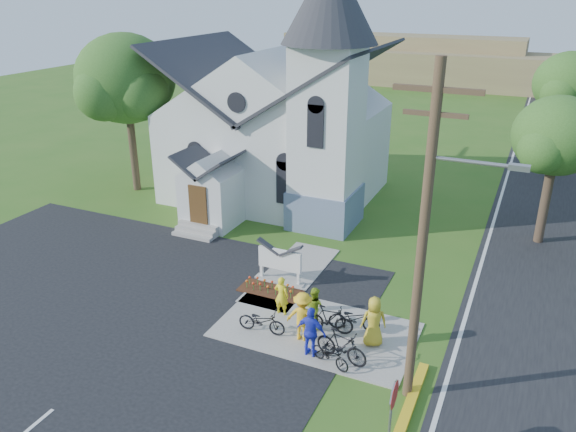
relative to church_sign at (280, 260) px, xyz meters
The scene contains 23 objects.
ground 3.57m from the church_sign, 69.44° to the right, with size 120.00×120.00×0.00m, color #325F1B.
parking_lot 7.86m from the church_sign, 138.12° to the right, with size 20.00×16.00×0.02m, color black.
road 16.30m from the church_sign, 46.49° to the left, with size 8.00×90.00×0.02m, color black.
sidewalk 3.95m from the church_sign, 45.00° to the right, with size 7.00×4.00×0.05m, color gray.
church 11.06m from the church_sign, 114.73° to the left, with size 12.35×12.00×13.00m.
church_sign is the anchor object (origin of this frame).
flower_bed 1.34m from the church_sign, 90.00° to the right, with size 2.60×1.10×0.07m, color #3B1E10.
utility_pole 9.18m from the church_sign, 35.60° to the right, with size 3.45×0.28×10.00m.
stop_sign 9.97m from the church_sign, 48.12° to the right, with size 0.11×0.76×2.48m.
tree_lot_corner 15.53m from the church_sign, 152.02° to the left, with size 5.60×5.60×9.15m.
tree_road_near 13.75m from the church_sign, 42.21° to the left, with size 4.00×4.00×7.05m.
tree_road_mid 23.65m from the church_sign, 63.88° to the left, with size 4.40×4.40×7.80m.
distant_hills 53.34m from the church_sign, 85.10° to the left, with size 61.00×10.00×5.60m.
cyclist_0 2.53m from the church_sign, 63.33° to the right, with size 0.56×0.37×1.55m, color yellow.
bike_0 3.83m from the church_sign, 74.53° to the right, with size 0.61×1.75×0.92m, color black.
cyclist_1 3.58m from the church_sign, 44.59° to the right, with size 0.76×0.59×1.56m, color #91B722.
bike_1 4.17m from the church_sign, 39.72° to the right, with size 0.49×1.74×1.04m, color black.
cyclist_2 5.19m from the church_sign, 53.27° to the right, with size 1.06×0.44×1.80m, color #2B37DA.
bike_2 4.54m from the church_sign, 28.65° to the right, with size 0.64×1.84×0.97m, color black.
cyclist_3 4.22m from the church_sign, 54.07° to the right, with size 1.17×0.67×1.81m, color yellow.
bike_3 5.78m from the church_sign, 44.33° to the right, with size 0.53×1.89×1.13m, color black.
cyclist_4 5.52m from the church_sign, 29.35° to the right, with size 0.89×0.58×1.81m, color gold.
bike_4 5.89m from the church_sign, 48.60° to the right, with size 0.53×1.51×0.79m, color black.
Camera 1 is at (7.67, -15.49, 11.57)m, focal length 35.00 mm.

